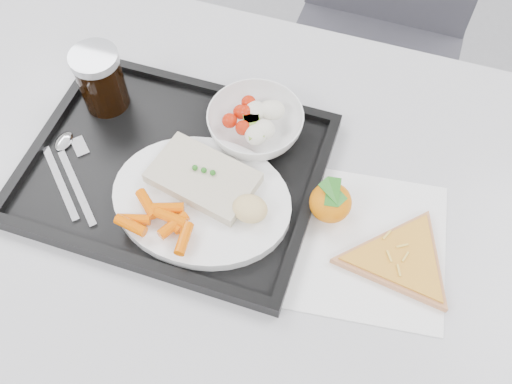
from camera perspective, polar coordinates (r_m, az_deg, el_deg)
table at (r=0.94m, az=-2.87°, el=-2.43°), size 1.20×0.80×0.75m
chair at (r=1.47m, az=12.17°, el=16.09°), size 0.43×0.43×0.93m
tray at (r=0.90m, az=-8.17°, el=2.20°), size 0.45×0.35×0.03m
dinner_plate at (r=0.85m, az=-5.44°, el=-0.80°), size 0.27×0.27×0.02m
fish_fillet at (r=0.85m, az=-5.29°, el=1.43°), size 0.17×0.12×0.03m
bread_roll at (r=0.81m, az=-0.61°, el=-1.68°), size 0.07×0.06×0.03m
salad_bowl at (r=0.91m, az=-0.06°, el=6.81°), size 0.15×0.15×0.05m
cola_glass at (r=0.96m, az=-15.29°, el=10.86°), size 0.08×0.08×0.11m
cutlery at (r=0.93m, az=-18.27°, el=2.42°), size 0.14×0.15×0.01m
napkin at (r=0.85m, az=10.21°, el=-5.03°), size 0.28×0.27×0.00m
tangerine at (r=0.84m, az=7.46°, el=-1.03°), size 0.08×0.08×0.07m
pizza_slice at (r=0.84m, az=14.35°, el=-6.55°), size 0.26×0.26×0.02m
carrot_pile at (r=0.81m, az=-9.61°, el=-2.72°), size 0.12×0.08×0.02m
salad_contents at (r=0.90m, az=0.12°, el=7.42°), size 0.09×0.09×0.03m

